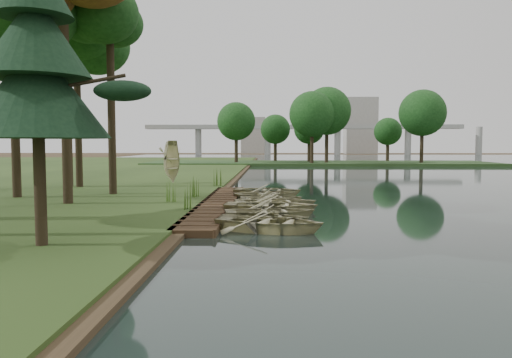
{
  "coord_description": "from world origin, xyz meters",
  "views": [
    {
      "loc": [
        0.95,
        -23.65,
        3.05
      ],
      "look_at": [
        0.24,
        -0.04,
        1.39
      ],
      "focal_mm": 35.0,
      "sensor_mm": 36.0,
      "label": 1
    }
  ],
  "objects_px": {
    "pine_tree": "(36,61)",
    "rowboat_2": "(270,210)",
    "stored_rowboat": "(172,179)",
    "rowboat_0": "(270,220)",
    "boardwalk": "(218,205)",
    "rowboat_1": "(264,216)"
  },
  "relations": [
    {
      "from": "stored_rowboat",
      "to": "rowboat_0",
      "type": "bearing_deg",
      "value": -126.32
    },
    {
      "from": "stored_rowboat",
      "to": "pine_tree",
      "type": "bearing_deg",
      "value": -145.52
    },
    {
      "from": "rowboat_0",
      "to": "rowboat_2",
      "type": "distance_m",
      "value": 2.64
    },
    {
      "from": "rowboat_0",
      "to": "rowboat_1",
      "type": "relative_size",
      "value": 1.14
    },
    {
      "from": "rowboat_0",
      "to": "pine_tree",
      "type": "distance_m",
      "value": 8.7
    },
    {
      "from": "rowboat_0",
      "to": "rowboat_1",
      "type": "distance_m",
      "value": 1.24
    },
    {
      "from": "rowboat_0",
      "to": "rowboat_1",
      "type": "xyz_separation_m",
      "value": [
        -0.21,
        1.22,
        -0.05
      ]
    },
    {
      "from": "rowboat_1",
      "to": "stored_rowboat",
      "type": "xyz_separation_m",
      "value": [
        -6.75,
        16.76,
        0.22
      ]
    },
    {
      "from": "boardwalk",
      "to": "rowboat_0",
      "type": "bearing_deg",
      "value": -69.32
    },
    {
      "from": "boardwalk",
      "to": "stored_rowboat",
      "type": "relative_size",
      "value": 5.33
    },
    {
      "from": "rowboat_1",
      "to": "pine_tree",
      "type": "xyz_separation_m",
      "value": [
        -6.01,
        -4.94,
        4.86
      ]
    },
    {
      "from": "pine_tree",
      "to": "rowboat_1",
      "type": "bearing_deg",
      "value": 39.41
    },
    {
      "from": "pine_tree",
      "to": "rowboat_2",
      "type": "bearing_deg",
      "value": 45.54
    },
    {
      "from": "stored_rowboat",
      "to": "pine_tree",
      "type": "relative_size",
      "value": 0.37
    },
    {
      "from": "rowboat_2",
      "to": "boardwalk",
      "type": "bearing_deg",
      "value": 23.79
    },
    {
      "from": "boardwalk",
      "to": "rowboat_2",
      "type": "relative_size",
      "value": 4.42
    },
    {
      "from": "stored_rowboat",
      "to": "boardwalk",
      "type": "bearing_deg",
      "value": -126.06
    },
    {
      "from": "boardwalk",
      "to": "rowboat_0",
      "type": "xyz_separation_m",
      "value": [
        2.52,
        -6.68,
        0.29
      ]
    },
    {
      "from": "boardwalk",
      "to": "rowboat_1",
      "type": "relative_size",
      "value": 4.84
    },
    {
      "from": "rowboat_1",
      "to": "stored_rowboat",
      "type": "relative_size",
      "value": 1.1
    },
    {
      "from": "boardwalk",
      "to": "rowboat_0",
      "type": "relative_size",
      "value": 4.24
    },
    {
      "from": "rowboat_2",
      "to": "stored_rowboat",
      "type": "relative_size",
      "value": 1.21
    }
  ]
}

